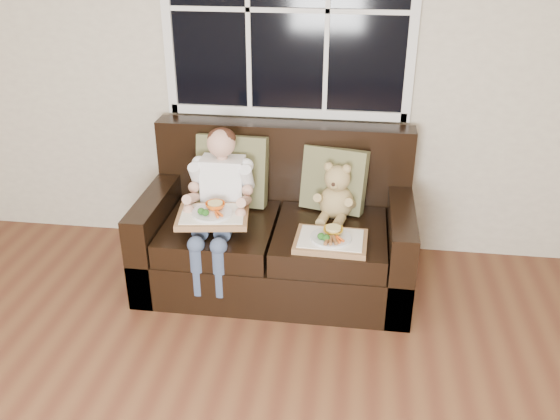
# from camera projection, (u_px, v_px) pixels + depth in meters

# --- Properties ---
(room_walls) EXTENTS (4.52, 5.02, 2.71)m
(room_walls) POSITION_uv_depth(u_px,v_px,m) (138.00, 169.00, 1.51)
(room_walls) COLOR beige
(room_walls) RESTS_ON ground
(window_back) EXTENTS (1.62, 0.04, 1.37)m
(window_back) POSITION_uv_depth(u_px,v_px,m) (288.00, 10.00, 3.68)
(window_back) COLOR black
(window_back) RESTS_ON room_walls
(loveseat) EXTENTS (1.70, 0.92, 0.96)m
(loveseat) POSITION_uv_depth(u_px,v_px,m) (278.00, 234.00, 3.87)
(loveseat) COLOR black
(loveseat) RESTS_ON ground
(pillow_left) EXTENTS (0.47, 0.23, 0.47)m
(pillow_left) POSITION_uv_depth(u_px,v_px,m) (232.00, 170.00, 3.88)
(pillow_left) COLOR #676941
(pillow_left) RESTS_ON loveseat
(pillow_right) EXTENTS (0.44, 0.28, 0.42)m
(pillow_right) POSITION_uv_depth(u_px,v_px,m) (334.00, 180.00, 3.81)
(pillow_right) COLOR #676941
(pillow_right) RESTS_ON loveseat
(child) EXTENTS (0.39, 0.60, 0.88)m
(child) POSITION_uv_depth(u_px,v_px,m) (220.00, 192.00, 3.65)
(child) COLOR white
(child) RESTS_ON loveseat
(teddy_bear) EXTENTS (0.25, 0.30, 0.38)m
(teddy_bear) POSITION_uv_depth(u_px,v_px,m) (337.00, 196.00, 3.71)
(teddy_bear) COLOR tan
(teddy_bear) RESTS_ON loveseat
(tray_left) EXTENTS (0.46, 0.38, 0.10)m
(tray_left) POSITION_uv_depth(u_px,v_px,m) (213.00, 215.00, 3.53)
(tray_left) COLOR #9E7647
(tray_left) RESTS_ON child
(tray_right) EXTENTS (0.43, 0.33, 0.10)m
(tray_right) POSITION_uv_depth(u_px,v_px,m) (331.00, 240.00, 3.46)
(tray_right) COLOR #9E7647
(tray_right) RESTS_ON loveseat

